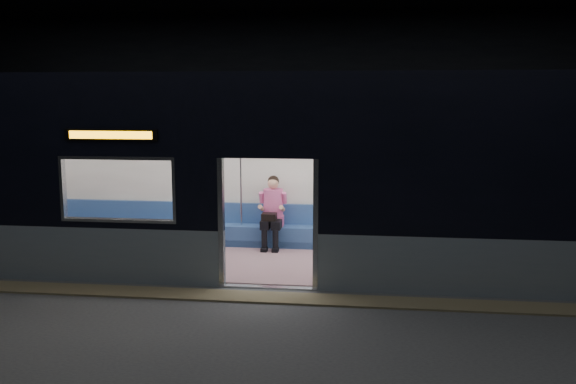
# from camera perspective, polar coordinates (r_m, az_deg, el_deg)

# --- Properties ---
(station_floor) EXTENTS (24.00, 14.00, 0.01)m
(station_floor) POSITION_cam_1_polar(r_m,az_deg,el_deg) (8.72, -2.94, -11.10)
(station_floor) COLOR #47494C
(station_floor) RESTS_ON ground
(station_envelope) EXTENTS (24.00, 14.00, 5.00)m
(station_envelope) POSITION_cam_1_polar(r_m,az_deg,el_deg) (8.22, -3.15, 13.69)
(station_envelope) COLOR black
(station_envelope) RESTS_ON station_floor
(tactile_strip) EXTENTS (22.80, 0.50, 0.03)m
(tactile_strip) POSITION_cam_1_polar(r_m,az_deg,el_deg) (9.22, -2.34, -9.82)
(tactile_strip) COLOR #8C7F59
(tactile_strip) RESTS_ON station_floor
(metro_car) EXTENTS (18.00, 3.04, 3.35)m
(metro_car) POSITION_cam_1_polar(r_m,az_deg,el_deg) (10.76, -0.66, 2.89)
(metro_car) COLOR #8895A2
(metro_car) RESTS_ON station_floor
(passenger) EXTENTS (0.41, 0.70, 1.40)m
(passenger) POSITION_cam_1_polar(r_m,az_deg,el_deg) (11.94, -1.44, -1.52)
(passenger) COLOR black
(passenger) RESTS_ON metro_car
(handbag) EXTENTS (0.35, 0.33, 0.14)m
(handbag) POSITION_cam_1_polar(r_m,az_deg,el_deg) (11.74, -1.78, -2.34)
(handbag) COLOR black
(handbag) RESTS_ON passenger
(transit_map) EXTENTS (0.92, 0.03, 0.60)m
(transit_map) POSITION_cam_1_polar(r_m,az_deg,el_deg) (12.53, 23.53, 1.18)
(transit_map) COLOR white
(transit_map) RESTS_ON metro_car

